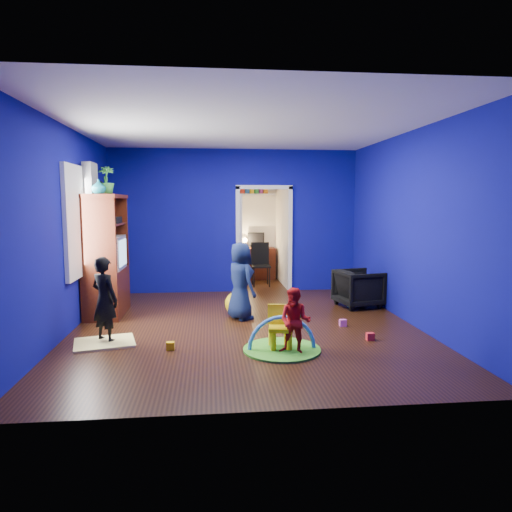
{
  "coord_description": "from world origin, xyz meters",
  "views": [
    {
      "loc": [
        -0.52,
        -6.55,
        1.83
      ],
      "look_at": [
        0.19,
        0.4,
        1.01
      ],
      "focal_mm": 32.0,
      "sensor_mm": 36.0,
      "label": 1
    }
  ],
  "objects": [
    {
      "name": "alcove",
      "position": [
        0.6,
        3.62,
        1.25
      ],
      "size": [
        1.0,
        1.75,
        2.5
      ],
      "primitive_type": null,
      "color": "silver",
      "rests_on": "floor"
    },
    {
      "name": "toy_arch",
      "position": [
        0.36,
        -1.11,
        0.02
      ],
      "size": [
        0.86,
        0.05,
        0.86
      ],
      "primitive_type": "torus",
      "rotation": [
        1.57,
        0.0,
        0.0
      ],
      "color": "#3F8CD8",
      "rests_on": "floor"
    },
    {
      "name": "wall_back",
      "position": [
        0.0,
        2.75,
        1.45
      ],
      "size": [
        5.0,
        0.02,
        2.9
      ],
      "primitive_type": "cube",
      "color": "#0B0B7F",
      "rests_on": "floor"
    },
    {
      "name": "desk_monitor",
      "position": [
        0.6,
        4.38,
        0.95
      ],
      "size": [
        0.4,
        0.05,
        0.32
      ],
      "primitive_type": "cube",
      "color": "black",
      "rests_on": "study_desk"
    },
    {
      "name": "kid_chair",
      "position": [
        0.34,
        -1.07,
        0.25
      ],
      "size": [
        0.32,
        0.32,
        0.5
      ],
      "primitive_type": "cube",
      "rotation": [
        0.0,
        0.0,
        -0.14
      ],
      "color": "yellow",
      "rests_on": "floor"
    },
    {
      "name": "toddler_red",
      "position": [
        0.49,
        -1.27,
        0.41
      ],
      "size": [
        0.49,
        0.45,
        0.82
      ],
      "primitive_type": "imported",
      "rotation": [
        0.0,
        0.0,
        -0.43
      ],
      "color": "red",
      "rests_on": "floor"
    },
    {
      "name": "yellow_blanket",
      "position": [
        -1.9,
        -0.61,
        0.01
      ],
      "size": [
        0.87,
        0.76,
        0.03
      ],
      "primitive_type": "cube",
      "rotation": [
        0.0,
        0.0,
        0.24
      ],
      "color": "#F2E07A",
      "rests_on": "floor"
    },
    {
      "name": "potted_plant",
      "position": [
        -2.2,
        1.23,
        2.19
      ],
      "size": [
        0.3,
        0.3,
        0.47
      ],
      "primitive_type": "imported",
      "rotation": [
        0.0,
        0.0,
        0.17
      ],
      "color": "#328934",
      "rests_on": "tv_armoire"
    },
    {
      "name": "study_desk",
      "position": [
        0.6,
        4.26,
        0.38
      ],
      "size": [
        0.88,
        0.44,
        0.75
      ],
      "primitive_type": "cube",
      "color": "#3D140A",
      "rests_on": "floor"
    },
    {
      "name": "desk_lamp",
      "position": [
        0.32,
        4.32,
        0.93
      ],
      "size": [
        0.14,
        0.14,
        0.14
      ],
      "primitive_type": "sphere",
      "color": "#FFD88C",
      "rests_on": "study_desk"
    },
    {
      "name": "child_black",
      "position": [
        -1.9,
        -0.51,
        0.57
      ],
      "size": [
        0.49,
        0.46,
        1.13
      ],
      "primitive_type": "imported",
      "rotation": [
        0.0,
        0.0,
        2.52
      ],
      "color": "black",
      "rests_on": "floor"
    },
    {
      "name": "child_navy",
      "position": [
        -0.04,
        0.49,
        0.61
      ],
      "size": [
        0.62,
        0.71,
        1.21
      ],
      "primitive_type": "imported",
      "rotation": [
        0.0,
        0.0,
        2.07
      ],
      "color": "#0F1138",
      "rests_on": "floor"
    },
    {
      "name": "book_shelf",
      "position": [
        0.6,
        4.37,
        2.02
      ],
      "size": [
        0.88,
        0.24,
        0.04
      ],
      "primitive_type": "cube",
      "color": "white",
      "rests_on": "study_desk"
    },
    {
      "name": "vase",
      "position": [
        -2.2,
        0.71,
        2.07
      ],
      "size": [
        0.27,
        0.27,
        0.22
      ],
      "primitive_type": "imported",
      "rotation": [
        0.0,
        0.0,
        0.3
      ],
      "color": "#0D636D",
      "rests_on": "tv_armoire"
    },
    {
      "name": "armchair",
      "position": [
        2.09,
        1.14,
        0.33
      ],
      "size": [
        0.85,
        0.84,
        0.66
      ],
      "primitive_type": "imported",
      "rotation": [
        0.0,
        0.0,
        1.78
      ],
      "color": "black",
      "rests_on": "floor"
    },
    {
      "name": "toy_3",
      "position": [
        0.91,
        0.52,
        0.06
      ],
      "size": [
        0.11,
        0.11,
        0.11
      ],
      "primitive_type": "sphere",
      "color": "green",
      "rests_on": "floor"
    },
    {
      "name": "toy_1",
      "position": [
        1.91,
        0.96,
        0.06
      ],
      "size": [
        0.11,
        0.11,
        0.11
      ],
      "primitive_type": "sphere",
      "color": "#2498CF",
      "rests_on": "floor"
    },
    {
      "name": "curtain",
      "position": [
        -2.37,
        0.9,
        1.25
      ],
      "size": [
        0.14,
        0.42,
        2.4
      ],
      "primitive_type": "cube",
      "color": "slate",
      "rests_on": "floor"
    },
    {
      "name": "crt_tv",
      "position": [
        -2.16,
        1.01,
        1.02
      ],
      "size": [
        0.46,
        0.7,
        0.54
      ],
      "primitive_type": "cube",
      "color": "silver",
      "rests_on": "tv_armoire"
    },
    {
      "name": "play_mat",
      "position": [
        0.36,
        -1.11,
        0.01
      ],
      "size": [
        0.97,
        0.97,
        0.03
      ],
      "primitive_type": "cylinder",
      "color": "#499A22",
      "rests_on": "floor"
    },
    {
      "name": "folding_chair",
      "position": [
        0.6,
        3.3,
        0.46
      ],
      "size": [
        0.4,
        0.4,
        0.92
      ],
      "primitive_type": "cube",
      "color": "black",
      "rests_on": "floor"
    },
    {
      "name": "window_left",
      "position": [
        -2.48,
        0.35,
        1.55
      ],
      "size": [
        0.03,
        0.95,
        1.55
      ],
      "primitive_type": "cube",
      "color": "white",
      "rests_on": "wall_left"
    },
    {
      "name": "wall_front",
      "position": [
        0.0,
        -2.75,
        1.45
      ],
      "size": [
        5.0,
        0.02,
        2.9
      ],
      "primitive_type": "cube",
      "color": "#0B0B7F",
      "rests_on": "floor"
    },
    {
      "name": "wall_right",
      "position": [
        2.5,
        0.0,
        1.45
      ],
      "size": [
        0.02,
        5.5,
        2.9
      ],
      "primitive_type": "cube",
      "color": "#0B0B7F",
      "rests_on": "floor"
    },
    {
      "name": "toy_2",
      "position": [
        -1.02,
        -0.95,
        0.05
      ],
      "size": [
        0.1,
        0.08,
        0.1
      ],
      "primitive_type": "cube",
      "color": "#E9B70C",
      "rests_on": "floor"
    },
    {
      "name": "toy_4",
      "position": [
        1.44,
        -0.1,
        0.05
      ],
      "size": [
        0.1,
        0.08,
        0.1
      ],
      "primitive_type": "cube",
      "color": "#CE4DA9",
      "rests_on": "floor"
    },
    {
      "name": "doorway",
      "position": [
        0.6,
        2.75,
        1.05
      ],
      "size": [
        1.16,
        0.1,
        2.1
      ],
      "primitive_type": "cube",
      "color": "white",
      "rests_on": "floor"
    },
    {
      "name": "wall_left",
      "position": [
        -2.5,
        0.0,
        1.45
      ],
      "size": [
        0.02,
        5.5,
        2.9
      ],
      "primitive_type": "cube",
      "color": "#0B0B7F",
      "rests_on": "floor"
    },
    {
      "name": "ceiling",
      "position": [
        0.0,
        0.0,
        2.9
      ],
      "size": [
        5.0,
        5.5,
        0.01
      ],
      "primitive_type": "cube",
      "color": "white",
      "rests_on": "wall_back"
    },
    {
      "name": "tv_armoire",
      "position": [
        -2.2,
        1.01,
        0.98
      ],
      "size": [
        0.58,
        1.14,
        1.96
      ],
      "primitive_type": "cube",
      "color": "#421B0B",
      "rests_on": "floor"
    },
    {
      "name": "toy_0",
      "position": [
        1.61,
        -0.81,
        0.05
      ],
      "size": [
        0.1,
        0.08,
        0.1
      ],
      "primitive_type": "cube",
      "color": "red",
      "rests_on": "floor"
    },
    {
      "name": "floor",
      "position": [
        0.0,
        0.0,
        0.0
      ],
      "size": [
        5.0,
        5.5,
        0.01
      ],
      "primitive_type": "cube",
      "color": "black",
      "rests_on": "ground"
    },
    {
      "name": "hopper_ball",
      "position": [
        -0.09,
        0.74,
        0.19
      ],
      "size": [
        0.38,
        0.38,
        0.38
      ],
      "primitive_type": "sphere",
      "color": "yellow",
      "rests_on": "floor"
    }
  ]
}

